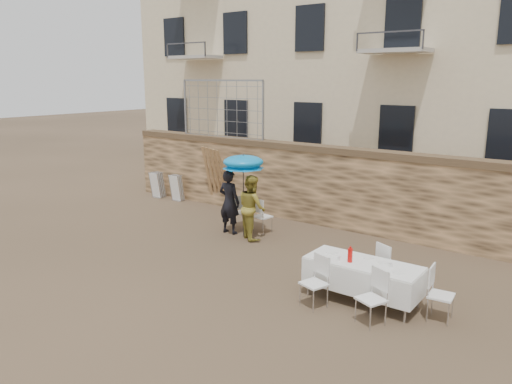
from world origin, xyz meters
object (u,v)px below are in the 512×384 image
Objects in this scene: couple_chair_left at (242,211)px; couple_chair_right at (263,215)px; table_chair_front_right at (371,298)px; table_chair_side at (441,294)px; banquet_table at (363,264)px; chair_stack_right at (178,187)px; table_chair_back at (389,266)px; umbrella at (243,164)px; chair_stack_left at (160,184)px; man_suit at (229,202)px; woman_dress at (252,207)px; soda_bottle at (350,255)px; table_chair_front_left at (314,282)px.

couple_chair_right is at bearing 141.20° from couple_chair_left.
table_chair_front_right is 1.00× the size of table_chair_side.
couple_chair_right is at bearing 149.39° from banquet_table.
table_chair_front_right reaches higher than chair_stack_right.
banquet_table is 2.19× the size of table_chair_back.
umbrella reaches higher than chair_stack_left.
man_suit reaches higher than couple_chair_right.
table_chair_side is 1.04× the size of chair_stack_right.
couple_chair_right is (-0.05, 0.55, -0.35)m from woman_dress.
table_chair_side reaches higher than chair_stack_left.
table_chair_side is at bearing 4.09° from banquet_table.
table_chair_front_right reaches higher than chair_stack_left.
chair_stack_left is (-5.01, 1.71, -1.44)m from umbrella.
man_suit is 6.29m from table_chair_side.
woman_dress is 1.74× the size of couple_chair_left.
chair_stack_right is (-8.16, 3.74, -0.45)m from soda_bottle.
couple_chair_left is at bearing 150.80° from soda_bottle.
umbrella is 1.52m from couple_chair_right.
man_suit is 1.80× the size of table_chair_back.
table_chair_front_left is (-0.60, -0.75, -0.25)m from banquet_table.
table_chair_side is (1.40, 0.10, -0.25)m from banquet_table.
table_chair_front_right is (4.75, -2.64, -1.42)m from umbrella.
couple_chair_left is 0.70m from couple_chair_right.
man_suit is 1.80× the size of table_chair_side.
couple_chair_right is 1.00× the size of table_chair_side.
couple_chair_right is 5.46m from chair_stack_left.
chair_stack_right is at bearing 156.75° from banquet_table.
chair_stack_left is at bearing 158.80° from banquet_table.
chair_stack_right is (-4.11, 1.71, -1.44)m from umbrella.
man_suit is at bearing -165.96° from umbrella.
couple_chair_right is (0.70, 0.00, 0.00)m from couple_chair_left.
table_chair_back reaches higher than chair_stack_right.
couple_chair_left is at bearing 64.92° from table_chair_side.
table_chair_side reaches higher than banquet_table.
chair_stack_right is (0.90, 0.00, 0.00)m from chair_stack_left.
soda_bottle is 9.82m from chair_stack_left.
table_chair_back is (0.80, 1.55, 0.00)m from table_chair_front_left.
table_chair_front_left reaches higher than chair_stack_right.
table_chair_front_left is 2.17m from table_chair_side.
table_chair_front_left is 1.74m from table_chair_back.
chair_stack_right is at bearing -28.41° from man_suit.
table_chair_front_right is at bearing -40.60° from soda_bottle.
umbrella is 4.64m from soda_bottle.
banquet_table is 2.19× the size of table_chair_side.
man_suit reaches higher than table_chair_front_left.
couple_chair_right is at bearing 155.08° from table_chair_front_left.
woman_dress is at bearing 155.38° from banquet_table.
table_chair_front_left is (3.65, -2.64, -1.42)m from umbrella.
couple_chair_left is at bearing -92.48° from man_suit.
table_chair_front_right is (1.10, 0.00, 0.00)m from table_chair_front_left.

